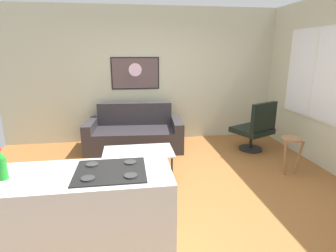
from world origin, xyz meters
name	(u,v)px	position (x,y,z in m)	size (l,w,h in m)	color
ground	(175,191)	(0.00, 0.00, -0.02)	(6.40, 6.40, 0.04)	#955D2D
back_wall	(156,76)	(0.00, 2.42, 1.40)	(6.40, 0.05, 2.80)	beige
couch	(135,135)	(-0.51, 1.84, 0.28)	(1.95, 1.02, 0.87)	#2F2B2F
coffee_table	(138,153)	(-0.48, 0.54, 0.39)	(1.08, 0.64, 0.42)	silver
armchair	(256,128)	(1.82, 1.32, 0.47)	(0.86, 0.85, 0.99)	black
bar_stool	(291,146)	(1.90, 0.28, 0.46)	(0.35, 0.34, 0.60)	#94673F
kitchen_counter	(80,220)	(-1.07, -1.22, 0.46)	(1.64, 0.66, 0.93)	silver
soda_bottle	(1,165)	(-1.63, -1.23, 1.03)	(0.08, 0.08, 0.27)	#1F9228
wall_painting	(135,73)	(-0.44, 2.38, 1.46)	(1.00, 0.03, 0.66)	black
window	(314,74)	(2.59, 0.90, 1.53)	(0.03, 1.54, 1.55)	silver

